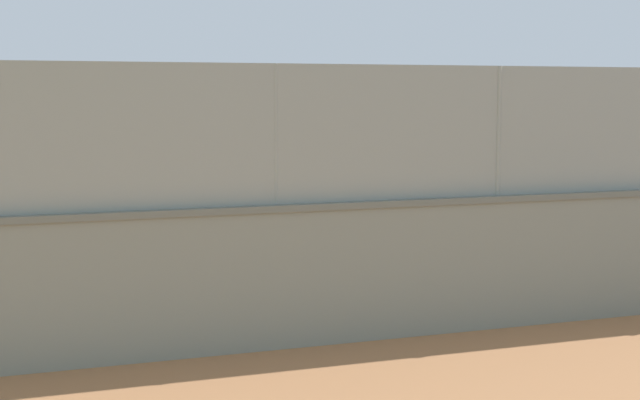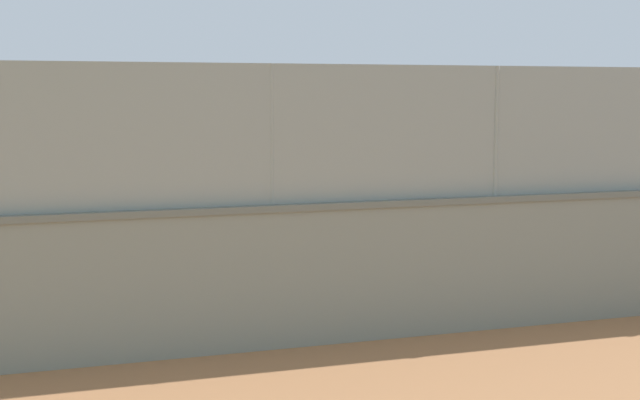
# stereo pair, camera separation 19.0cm
# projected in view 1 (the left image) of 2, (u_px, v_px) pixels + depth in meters

# --- Properties ---
(ground_plane) EXTENTS (260.00, 260.00, 0.00)m
(ground_plane) POSITION_uv_depth(u_px,v_px,m) (178.00, 232.00, 21.11)
(ground_plane) COLOR #A36B42
(perimeter_wall) EXTENTS (31.16, 0.48, 1.77)m
(perimeter_wall) POSITION_uv_depth(u_px,v_px,m) (495.00, 260.00, 12.53)
(perimeter_wall) COLOR gray
(perimeter_wall) RESTS_ON ground_plane
(fence_panel_on_wall) EXTENTS (30.60, 0.20, 1.69)m
(fence_panel_on_wall) POSITION_uv_depth(u_px,v_px,m) (498.00, 131.00, 12.33)
(fence_panel_on_wall) COLOR gray
(fence_panel_on_wall) RESTS_ON perimeter_wall
(player_crossing_court) EXTENTS (1.25, 0.73, 1.63)m
(player_crossing_court) POSITION_uv_depth(u_px,v_px,m) (442.00, 215.00, 16.62)
(player_crossing_court) COLOR black
(player_crossing_court) RESTS_ON ground_plane
(player_baseline_waiting) EXTENTS (0.79, 1.24, 1.70)m
(player_baseline_waiting) POSITION_uv_depth(u_px,v_px,m) (89.00, 226.00, 14.94)
(player_baseline_waiting) COLOR #591919
(player_baseline_waiting) RESTS_ON ground_plane
(player_at_service_line) EXTENTS (1.22, 0.69, 1.47)m
(player_at_service_line) POSITION_uv_depth(u_px,v_px,m) (222.00, 204.00, 19.17)
(player_at_service_line) COLOR black
(player_at_service_line) RESTS_ON ground_plane
(sports_ball) EXTENTS (0.08, 0.08, 0.08)m
(sports_ball) POSITION_uv_depth(u_px,v_px,m) (423.00, 236.00, 15.11)
(sports_ball) COLOR white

